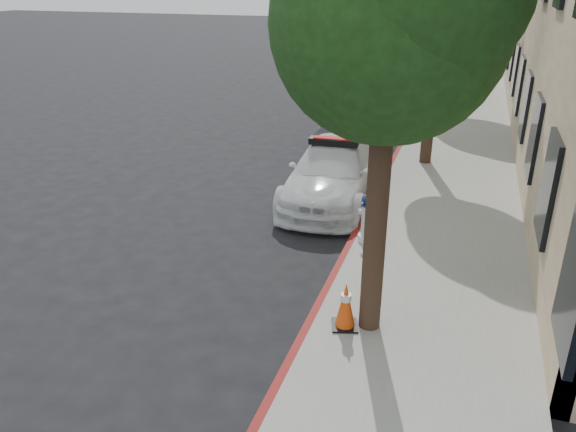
# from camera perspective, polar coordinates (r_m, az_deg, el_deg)

# --- Properties ---
(ground) EXTENTS (120.00, 120.00, 0.00)m
(ground) POSITION_cam_1_polar(r_m,az_deg,el_deg) (10.73, -5.18, -3.13)
(ground) COLOR black
(ground) RESTS_ON ground
(sidewalk) EXTENTS (3.20, 50.00, 0.15)m
(sidewalk) POSITION_cam_1_polar(r_m,az_deg,el_deg) (19.36, 16.95, 8.34)
(sidewalk) COLOR gray
(sidewalk) RESTS_ON ground
(curb_strip) EXTENTS (0.12, 50.00, 0.15)m
(curb_strip) POSITION_cam_1_polar(r_m,az_deg,el_deg) (19.44, 12.39, 8.87)
(curb_strip) COLOR maroon
(curb_strip) RESTS_ON ground
(tree_near) EXTENTS (2.92, 2.82, 5.62)m
(tree_near) POSITION_cam_1_polar(r_m,az_deg,el_deg) (6.85, 10.53, 18.84)
(tree_near) COLOR black
(tree_near) RESTS_ON sidewalk
(tree_mid) EXTENTS (2.77, 2.64, 5.43)m
(tree_mid) POSITION_cam_1_polar(r_m,az_deg,el_deg) (14.81, 15.40, 20.25)
(tree_mid) COLOR black
(tree_mid) RESTS_ON sidewalk
(police_car) EXTENTS (2.03, 4.55, 1.45)m
(police_car) POSITION_cam_1_polar(r_m,az_deg,el_deg) (12.79, 4.58, 4.52)
(police_car) COLOR white
(police_car) RESTS_ON ground
(parked_car_mid) EXTENTS (1.82, 4.49, 1.53)m
(parked_car_mid) POSITION_cam_1_polar(r_m,az_deg,el_deg) (16.77, 6.83, 9.40)
(parked_car_mid) COLOR black
(parked_car_mid) RESTS_ON ground
(parked_car_far) EXTENTS (1.78, 4.27, 1.37)m
(parked_car_far) POSITION_cam_1_polar(r_m,az_deg,el_deg) (26.70, 11.53, 14.14)
(parked_car_far) COLOR black
(parked_car_far) RESTS_ON ground
(fire_hydrant) EXTENTS (0.39, 0.36, 0.94)m
(fire_hydrant) POSITION_cam_1_polar(r_m,az_deg,el_deg) (10.51, 8.19, -0.22)
(fire_hydrant) COLOR silver
(fire_hydrant) RESTS_ON sidewalk
(traffic_cone) EXTENTS (0.45, 0.45, 0.70)m
(traffic_cone) POSITION_cam_1_polar(r_m,az_deg,el_deg) (8.01, 5.87, -9.02)
(traffic_cone) COLOR black
(traffic_cone) RESTS_ON sidewalk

